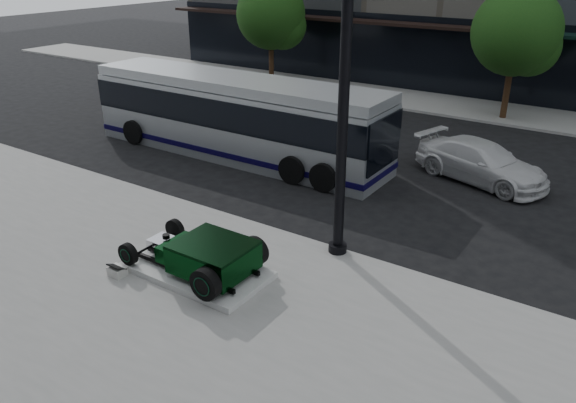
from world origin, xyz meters
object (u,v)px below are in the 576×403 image
Objects in this scene: hot_rod at (207,255)px; transit_bus at (236,116)px; lamppost at (344,101)px; white_sedan at (481,162)px.

transit_bus is (-5.10, 7.48, 0.79)m from hot_rod.
transit_bus is at bearing 146.11° from lamppost.
hot_rod is 0.71× the size of white_sedan.
transit_bus is 2.66× the size of white_sedan.
hot_rod is at bearing -55.73° from transit_bus.
white_sedan is at bearing 16.00° from transit_bus.
white_sedan is (3.38, 9.91, -0.04)m from hot_rod.
hot_rod is 0.27× the size of transit_bus.
white_sedan reaches higher than hot_rod.
white_sedan is (8.48, 2.43, -0.82)m from transit_bus.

